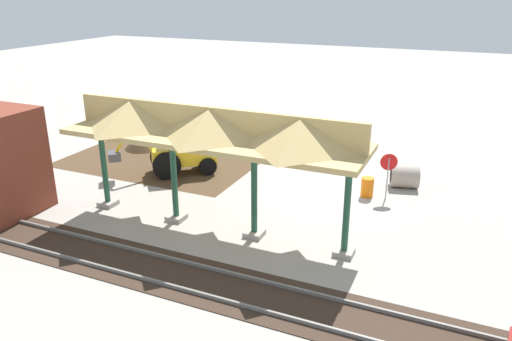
% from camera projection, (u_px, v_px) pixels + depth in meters
% --- Properties ---
extents(ground_plane, '(120.00, 120.00, 0.00)m').
position_uv_depth(ground_plane, '(321.00, 199.00, 22.57)').
color(ground_plane, '#9E998E').
extents(dirt_work_zone, '(10.41, 7.00, 0.01)m').
position_uv_depth(dirt_work_zone, '(162.00, 160.00, 27.64)').
color(dirt_work_zone, '#4C3823').
rests_on(dirt_work_zone, ground).
extents(platform_canopy, '(11.76, 3.20, 4.90)m').
position_uv_depth(platform_canopy, '(211.00, 127.00, 18.45)').
color(platform_canopy, '#9E998E').
rests_on(platform_canopy, ground).
extents(rail_tracks, '(60.00, 2.58, 0.15)m').
position_uv_depth(rail_tracks, '(245.00, 292.00, 15.62)').
color(rail_tracks, slate).
rests_on(rail_tracks, ground).
extents(stop_sign, '(0.73, 0.28, 2.13)m').
position_uv_depth(stop_sign, '(388.00, 167.00, 22.05)').
color(stop_sign, gray).
rests_on(stop_sign, ground).
extents(backhoe, '(4.79, 4.28, 2.82)m').
position_uv_depth(backhoe, '(181.00, 149.00, 25.27)').
color(backhoe, yellow).
rests_on(backhoe, ground).
extents(dirt_mound, '(4.27, 4.27, 2.29)m').
position_uv_depth(dirt_mound, '(143.00, 148.00, 29.54)').
color(dirt_mound, '#4C3823').
rests_on(dirt_mound, ground).
extents(concrete_pipe, '(1.50, 1.36, 1.07)m').
position_uv_depth(concrete_pipe, '(405.00, 176.00, 23.71)').
color(concrete_pipe, '#9E9384').
rests_on(concrete_pipe, ground).
extents(traffic_barrel, '(0.56, 0.56, 0.90)m').
position_uv_depth(traffic_barrel, '(367.00, 187.00, 22.67)').
color(traffic_barrel, orange).
rests_on(traffic_barrel, ground).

